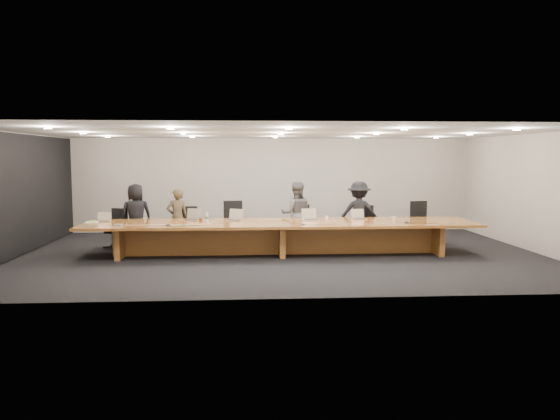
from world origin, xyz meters
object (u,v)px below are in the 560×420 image
Objects in this scene: conference_table at (281,232)px; chair_right at (367,225)px; laptop_d at (311,214)px; av_box at (118,225)px; laptop_b at (192,215)px; chair_far_left at (116,228)px; person_b at (177,218)px; laptop_a at (104,217)px; mic_right at (406,222)px; person_c at (296,214)px; chair_left at (188,227)px; laptop_e at (359,214)px; chair_mid_right at (302,225)px; paper_cup_far at (394,218)px; mic_center at (303,224)px; mic_left at (168,225)px; water_bottle at (207,218)px; chair_far_right at (423,222)px; amber_mug at (201,220)px; paper_cup_near at (327,218)px; laptop_c at (234,215)px; person_a at (136,215)px; chair_mid_left at (234,223)px; person_d at (359,213)px.

conference_table is 8.79× the size of chair_right.
av_box is (-4.33, -0.70, -0.13)m from laptop_d.
laptop_b is at bearing 39.11° from av_box.
person_b is at bearing 17.67° from chair_far_left.
laptop_a is 6.95m from mic_right.
chair_left is at bearing 4.89° from person_c.
chair_mid_right is at bearing 132.59° from laptop_e.
laptop_e reaches higher than chair_far_left.
paper_cup_far is (6.81, -0.10, -0.07)m from laptop_a.
laptop_e is 1.76m from mic_center.
chair_right is at bearing 19.49° from mic_left.
laptop_e is at bearing 152.40° from person_b.
chair_far_right is at bearing 13.93° from water_bottle.
mic_center is (-0.01, -1.78, -0.05)m from person_c.
mic_center is at bearing -17.18° from amber_mug.
av_box is at bearing -170.12° from paper_cup_near.
paper_cup_near is at bearing 21.42° from av_box.
mic_center is (-0.68, -0.98, -0.03)m from paper_cup_near.
water_bottle is (-2.17, -1.25, 0.05)m from person_c.
mic_center is (1.54, -0.82, -0.13)m from laptop_c.
person_a is 5.48× the size of laptop_a.
chair_mid_left is 12.78× the size of paper_cup_far.
laptop_c is 0.68m from water_bottle.
laptop_e is 1.87× the size of av_box.
person_d is at bearing -5.01° from chair_mid_left.
chair_left is 0.65× the size of person_a.
chair_mid_right is at bearing 164.82° from person_b.
chair_left is 1.72m from mic_left.
conference_table is 98.06× the size of amber_mug.
person_d reaches higher than paper_cup_far.
chair_far_right is 12.39× the size of paper_cup_far.
chair_left is 3.21m from mic_center.
laptop_a is 2.14× the size of mic_right.
person_d reaches higher than av_box.
chair_left is 1.51m from laptop_c.
amber_mug reaches higher than paper_cup_far.
chair_far_right is 3.85× the size of laptop_a.
av_box is at bearing -174.59° from paper_cup_far.
chair_left is at bearing 169.80° from chair_far_right.
chair_right reaches higher than laptop_a.
chair_far_left is 2.67× the size of laptop_b.
laptop_d is 2.00m from paper_cup_far.
paper_cup_near is (5.15, -0.72, 0.30)m from chair_far_left.
person_c is (-0.15, -0.11, 0.30)m from chair_mid_right.
person_b reaches higher than mic_center.
paper_cup_near is 0.64× the size of mic_right.
person_d is 17.73× the size of amber_mug.
chair_mid_left is at bearing 0.26° from person_c.
chair_left reaches higher than laptop_e.
paper_cup_far is at bearing 18.50° from laptop_b.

